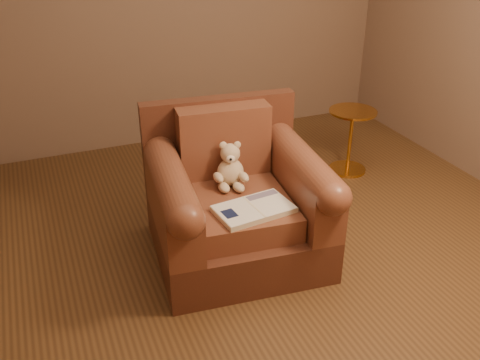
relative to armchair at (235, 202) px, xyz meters
name	(u,v)px	position (x,y,z in m)	size (l,w,h in m)	color
floor	(269,246)	(0.22, -0.06, -0.36)	(4.00, 4.00, 0.00)	brown
armchair	(235,202)	(0.00, 0.00, 0.00)	(1.12, 1.07, 0.92)	#542B1C
teddy_bear	(230,169)	(0.00, 0.08, 0.19)	(0.21, 0.25, 0.29)	beige
guidebook	(254,209)	(0.01, -0.28, 0.10)	(0.47, 0.31, 0.04)	beige
side_table	(350,139)	(1.31, 0.70, -0.06)	(0.39, 0.39, 0.54)	gold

